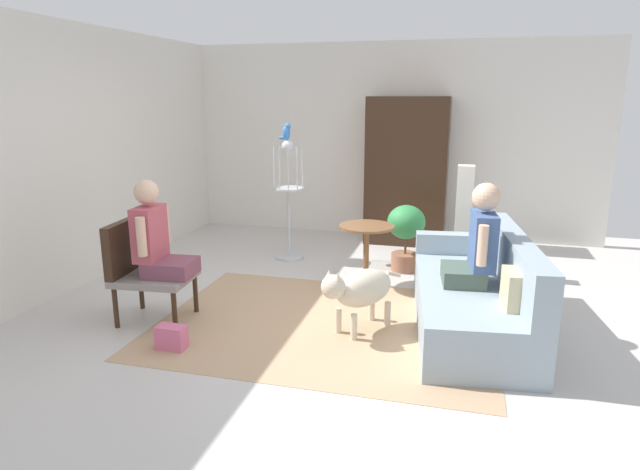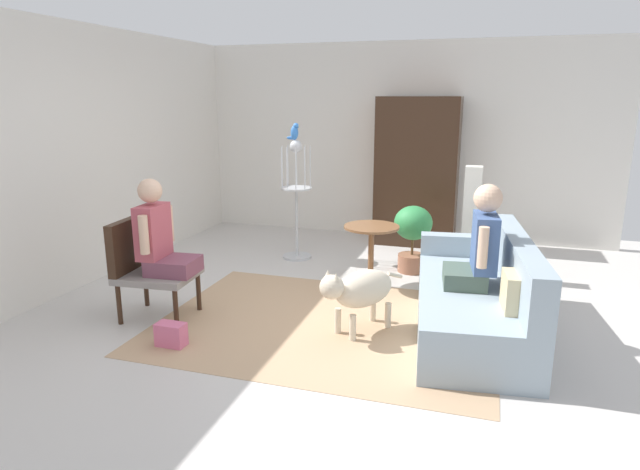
{
  "view_description": "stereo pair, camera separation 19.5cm",
  "coord_description": "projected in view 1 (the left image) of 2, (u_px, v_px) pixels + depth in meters",
  "views": [
    {
      "loc": [
        1.15,
        -4.6,
        1.96
      ],
      "look_at": [
        0.02,
        -0.31,
        0.84
      ],
      "focal_mm": 30.79,
      "sensor_mm": 36.0,
      "label": 1
    },
    {
      "loc": [
        1.34,
        -4.55,
        1.96
      ],
      "look_at": [
        0.02,
        -0.31,
        0.84
      ],
      "focal_mm": 30.79,
      "sensor_mm": 36.0,
      "label": 2
    }
  ],
  "objects": [
    {
      "name": "handbag",
      "position": [
        171.0,
        337.0,
        4.37
      ],
      "size": [
        0.24,
        0.13,
        0.19
      ],
      "primitive_type": "cube",
      "color": "#D8668C",
      "rests_on": "ground"
    },
    {
      "name": "area_rug",
      "position": [
        326.0,
        324.0,
        4.87
      ],
      "size": [
        2.93,
        2.25,
        0.01
      ],
      "primitive_type": "cube",
      "color": "tan",
      "rests_on": "ground"
    },
    {
      "name": "person_on_armchair",
      "position": [
        156.0,
        238.0,
        4.78
      ],
      "size": [
        0.5,
        0.52,
        0.85
      ],
      "color": "#764053"
    },
    {
      "name": "round_end_table",
      "position": [
        366.0,
        245.0,
        5.78
      ],
      "size": [
        0.58,
        0.58,
        0.66
      ],
      "color": "brown",
      "rests_on": "ground"
    },
    {
      "name": "dog",
      "position": [
        360.0,
        289.0,
        4.64
      ],
      "size": [
        0.59,
        0.8,
        0.61
      ],
      "color": "beige",
      "rests_on": "ground"
    },
    {
      "name": "person_on_couch",
      "position": [
        478.0,
        243.0,
        4.56
      ],
      "size": [
        0.45,
        0.57,
        0.86
      ],
      "color": "#44564B"
    },
    {
      "name": "armchair",
      "position": [
        141.0,
        265.0,
        4.87
      ],
      "size": [
        0.69,
        0.61,
        0.9
      ],
      "color": "#382316",
      "rests_on": "ground"
    },
    {
      "name": "ground_plane",
      "position": [
        327.0,
        315.0,
        5.08
      ],
      "size": [
        7.65,
        7.65,
        0.0
      ],
      "primitive_type": "plane",
      "color": "beige"
    },
    {
      "name": "bird_cage_stand",
      "position": [
        289.0,
        202.0,
        6.69
      ],
      "size": [
        0.38,
        0.38,
        1.46
      ],
      "color": "silver",
      "rests_on": "ground"
    },
    {
      "name": "parrot",
      "position": [
        286.0,
        132.0,
        6.49
      ],
      "size": [
        0.17,
        0.1,
        0.2
      ],
      "color": "blue",
      "rests_on": "bird_cage_stand"
    },
    {
      "name": "back_wall",
      "position": [
        383.0,
        141.0,
        7.79
      ],
      "size": [
        6.05,
        0.12,
        2.7
      ],
      "primitive_type": "cube",
      "color": "silver",
      "rests_on": "ground"
    },
    {
      "name": "couch",
      "position": [
        477.0,
        297.0,
        4.7
      ],
      "size": [
        1.11,
        2.12,
        0.84
      ],
      "color": "#8EA0AD",
      "rests_on": "ground"
    },
    {
      "name": "potted_plant",
      "position": [
        406.0,
        231.0,
        6.27
      ],
      "size": [
        0.43,
        0.43,
        0.77
      ],
      "color": "#996047",
      "rests_on": "ground"
    },
    {
      "name": "left_wall",
      "position": [
        76.0,
        157.0,
        5.72
      ],
      "size": [
        0.12,
        6.98,
        2.7
      ],
      "primitive_type": "cube",
      "color": "silver",
      "rests_on": "ground"
    },
    {
      "name": "column_lamp",
      "position": [
        463.0,
        222.0,
        6.09
      ],
      "size": [
        0.2,
        0.2,
        1.24
      ],
      "color": "#4C4742",
      "rests_on": "ground"
    },
    {
      "name": "armoire_cabinet",
      "position": [
        407.0,
        171.0,
        7.4
      ],
      "size": [
        1.07,
        0.56,
        1.97
      ],
      "primitive_type": "cube",
      "color": "#382316",
      "rests_on": "ground"
    }
  ]
}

